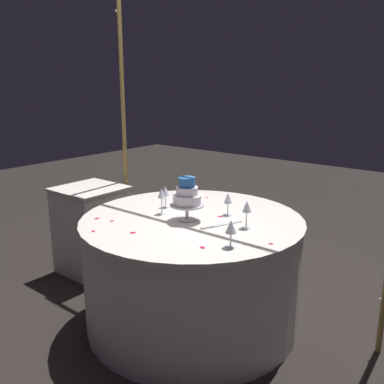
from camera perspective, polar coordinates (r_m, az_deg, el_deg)
The scene contains 23 objects.
ground_plane at distance 3.09m, azimuth -0.00°, elevation -16.76°, with size 12.00×12.00×0.00m, color black.
decorative_arch at distance 3.00m, azimuth 5.51°, elevation 13.40°, with size 2.28×0.06×2.37m.
main_table at distance 2.91m, azimuth -0.00°, elevation -10.48°, with size 1.46×1.46×0.75m.
side_table at distance 3.76m, azimuth -13.28°, elevation -4.93°, with size 0.51×0.51×0.75m.
tiered_cake at distance 2.68m, azimuth -0.68°, elevation -0.55°, with size 0.22×0.22×0.28m.
wine_glass_0 at distance 2.96m, azimuth -1.00°, elevation -0.07°, with size 0.07×0.07×0.15m.
wine_glass_1 at distance 2.81m, azimuth 4.85°, elevation -0.99°, with size 0.06×0.06×0.15m.
wine_glass_2 at distance 3.21m, azimuth -1.13°, elevation 1.03°, with size 0.06×0.06×0.15m.
wine_glass_3 at distance 2.84m, azimuth -4.11°, elevation -0.40°, with size 0.06×0.06×0.18m.
wine_glass_4 at distance 2.98m, azimuth -3.60°, elevation -0.02°, with size 0.06×0.06×0.16m.
wine_glass_5 at distance 2.58m, azimuth 7.38°, elevation -2.13°, with size 0.06×0.06×0.17m.
wine_glass_6 at distance 2.27m, azimuth 5.26°, elevation -4.80°, with size 0.06×0.06×0.15m.
cake_knife at distance 2.63m, azimuth 3.65°, elevation -4.47°, with size 0.13×0.28×0.01m.
rose_petal_0 at distance 2.83m, azimuth -12.64°, elevation -3.48°, with size 0.04×0.03×0.00m, color #C61951.
rose_petal_1 at distance 2.60m, azimuth -13.12°, elevation -5.15°, with size 0.03×0.02×0.00m, color #C61951.
rose_petal_2 at distance 2.38m, azimuth 10.57°, elevation -6.84°, with size 0.03×0.02×0.00m, color #C61951.
rose_petal_3 at distance 2.53m, azimuth -7.95°, elevation -5.43°, with size 0.04×0.03×0.00m, color #C61951.
rose_petal_4 at distance 3.25m, azimuth 2.01°, elevation -0.73°, with size 0.02×0.02×0.00m, color #C61951.
rose_petal_5 at distance 2.76m, azimuth -10.70°, elevation -3.83°, with size 0.03×0.02×0.00m, color #C61951.
rose_petal_6 at distance 3.31m, azimuth -0.72°, elevation -0.43°, with size 0.03×0.02×0.00m, color #C61951.
rose_petal_7 at distance 2.80m, azimuth 3.74°, elevation -3.30°, with size 0.03×0.02×0.00m, color #C61951.
rose_petal_8 at distance 2.93m, azimuth -0.52°, elevation -2.44°, with size 0.03×0.02×0.00m, color #C61951.
rose_petal_9 at distance 2.29m, azimuth 1.41°, elevation -7.45°, with size 0.04×0.03×0.00m, color #C61951.
Camera 1 is at (1.65, -2.05, 1.62)m, focal length 39.69 mm.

